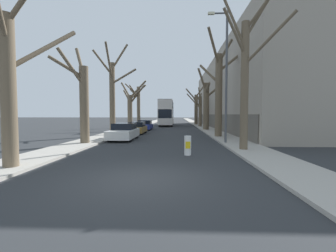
{
  "coord_description": "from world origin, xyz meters",
  "views": [
    {
      "loc": [
        1.22,
        -7.07,
        2.09
      ],
      "look_at": [
        -0.31,
        29.64,
        0.2
      ],
      "focal_mm": 24.0,
      "sensor_mm": 36.0,
      "label": 1
    }
  ],
  "objects_px": {
    "street_tree_left_4": "(138,105)",
    "lamp_post": "(225,72)",
    "parked_car_1": "(137,128)",
    "street_tree_left_0": "(8,79)",
    "street_tree_right_0": "(246,75)",
    "street_tree_right_1": "(219,90)",
    "street_tree_right_3": "(199,110)",
    "street_tree_left_3": "(131,107)",
    "parked_car_0": "(124,132)",
    "street_tree_right_4": "(196,107)",
    "street_tree_left_1": "(83,100)",
    "double_decker_bus": "(166,112)",
    "street_tree_left_2": "(113,94)",
    "parked_car_2": "(145,125)",
    "traffic_bollard": "(188,146)",
    "street_tree_right_2": "(207,104)"
  },
  "relations": [
    {
      "from": "street_tree_right_0",
      "to": "parked_car_1",
      "type": "xyz_separation_m",
      "value": [
        -8.22,
        11.46,
        -3.69
      ]
    },
    {
      "from": "parked_car_1",
      "to": "parked_car_2",
      "type": "bearing_deg",
      "value": 90.0
    },
    {
      "from": "street_tree_right_4",
      "to": "double_decker_bus",
      "type": "bearing_deg",
      "value": -149.97
    },
    {
      "from": "street_tree_right_0",
      "to": "double_decker_bus",
      "type": "distance_m",
      "value": 29.88
    },
    {
      "from": "parked_car_0",
      "to": "traffic_bollard",
      "type": "bearing_deg",
      "value": -54.3
    },
    {
      "from": "street_tree_left_0",
      "to": "double_decker_bus",
      "type": "bearing_deg",
      "value": 82.7
    },
    {
      "from": "street_tree_left_3",
      "to": "parked_car_1",
      "type": "distance_m",
      "value": 5.9
    },
    {
      "from": "street_tree_left_1",
      "to": "street_tree_right_4",
      "type": "distance_m",
      "value": 31.82
    },
    {
      "from": "street_tree_left_3",
      "to": "street_tree_right_4",
      "type": "height_order",
      "value": "street_tree_right_4"
    },
    {
      "from": "street_tree_right_3",
      "to": "double_decker_bus",
      "type": "distance_m",
      "value": 7.21
    },
    {
      "from": "street_tree_left_3",
      "to": "parked_car_2",
      "type": "xyz_separation_m",
      "value": [
        1.68,
        0.99,
        -2.4
      ]
    },
    {
      "from": "street_tree_right_1",
      "to": "parked_car_0",
      "type": "relative_size",
      "value": 2.02
    },
    {
      "from": "street_tree_left_2",
      "to": "street_tree_right_1",
      "type": "relative_size",
      "value": 0.97
    },
    {
      "from": "street_tree_left_3",
      "to": "parked_car_0",
      "type": "xyz_separation_m",
      "value": [
        1.68,
        -10.94,
        -2.38
      ]
    },
    {
      "from": "street_tree_left_1",
      "to": "street_tree_left_3",
      "type": "height_order",
      "value": "street_tree_left_1"
    },
    {
      "from": "lamp_post",
      "to": "parked_car_2",
      "type": "bearing_deg",
      "value": 118.28
    },
    {
      "from": "parked_car_1",
      "to": "street_tree_left_0",
      "type": "bearing_deg",
      "value": -96.9
    },
    {
      "from": "street_tree_right_0",
      "to": "street_tree_left_2",
      "type": "bearing_deg",
      "value": 138.0
    },
    {
      "from": "street_tree_right_4",
      "to": "street_tree_right_1",
      "type": "bearing_deg",
      "value": -90.18
    },
    {
      "from": "street_tree_left_4",
      "to": "street_tree_right_4",
      "type": "height_order",
      "value": "street_tree_right_4"
    },
    {
      "from": "parked_car_1",
      "to": "street_tree_left_4",
      "type": "bearing_deg",
      "value": 99.32
    },
    {
      "from": "street_tree_left_3",
      "to": "lamp_post",
      "type": "bearing_deg",
      "value": -54.89
    },
    {
      "from": "double_decker_bus",
      "to": "parked_car_0",
      "type": "xyz_separation_m",
      "value": [
        -2.39,
        -23.63,
        -1.97
      ]
    },
    {
      "from": "parked_car_1",
      "to": "lamp_post",
      "type": "distance_m",
      "value": 12.21
    },
    {
      "from": "street_tree_left_3",
      "to": "street_tree_right_1",
      "type": "height_order",
      "value": "street_tree_right_1"
    },
    {
      "from": "street_tree_right_3",
      "to": "street_tree_left_3",
      "type": "bearing_deg",
      "value": -139.64
    },
    {
      "from": "parked_car_0",
      "to": "parked_car_1",
      "type": "bearing_deg",
      "value": 90.0
    },
    {
      "from": "street_tree_right_3",
      "to": "lamp_post",
      "type": "distance_m",
      "value": 21.85
    },
    {
      "from": "street_tree_right_1",
      "to": "street_tree_right_4",
      "type": "relative_size",
      "value": 1.09
    },
    {
      "from": "parked_car_2",
      "to": "traffic_bollard",
      "type": "relative_size",
      "value": 4.24
    },
    {
      "from": "parked_car_2",
      "to": "street_tree_left_3",
      "type": "bearing_deg",
      "value": -149.62
    },
    {
      "from": "street_tree_left_2",
      "to": "lamp_post",
      "type": "relative_size",
      "value": 0.98
    },
    {
      "from": "street_tree_right_0",
      "to": "street_tree_right_1",
      "type": "xyz_separation_m",
      "value": [
        -0.06,
        7.78,
        -0.04
      ]
    },
    {
      "from": "street_tree_right_0",
      "to": "double_decker_bus",
      "type": "relative_size",
      "value": 0.86
    },
    {
      "from": "street_tree_left_3",
      "to": "parked_car_2",
      "type": "bearing_deg",
      "value": 30.38
    },
    {
      "from": "street_tree_left_3",
      "to": "street_tree_right_4",
      "type": "distance_m",
      "value": 18.9
    },
    {
      "from": "parked_car_0",
      "to": "parked_car_1",
      "type": "relative_size",
      "value": 1.09
    },
    {
      "from": "street_tree_left_1",
      "to": "street_tree_right_4",
      "type": "xyz_separation_m",
      "value": [
        10.38,
        30.07,
        0.43
      ]
    },
    {
      "from": "street_tree_right_1",
      "to": "street_tree_right_2",
      "type": "bearing_deg",
      "value": 89.38
    },
    {
      "from": "street_tree_right_0",
      "to": "street_tree_right_1",
      "type": "height_order",
      "value": "street_tree_right_1"
    },
    {
      "from": "street_tree_left_1",
      "to": "traffic_bollard",
      "type": "height_order",
      "value": "street_tree_left_1"
    },
    {
      "from": "double_decker_bus",
      "to": "street_tree_left_4",
      "type": "bearing_deg",
      "value": -127.28
    },
    {
      "from": "street_tree_left_1",
      "to": "parked_car_1",
      "type": "bearing_deg",
      "value": 76.45
    },
    {
      "from": "street_tree_left_1",
      "to": "parked_car_1",
      "type": "relative_size",
      "value": 1.63
    },
    {
      "from": "double_decker_bus",
      "to": "lamp_post",
      "type": "height_order",
      "value": "lamp_post"
    },
    {
      "from": "street_tree_left_3",
      "to": "double_decker_bus",
      "type": "relative_size",
      "value": 0.61
    },
    {
      "from": "street_tree_left_4",
      "to": "traffic_bollard",
      "type": "distance_m",
      "value": 25.94
    },
    {
      "from": "street_tree_left_4",
      "to": "lamp_post",
      "type": "relative_size",
      "value": 0.76
    },
    {
      "from": "street_tree_right_2",
      "to": "lamp_post",
      "type": "xyz_separation_m",
      "value": [
        -0.51,
        -13.77,
        1.56
      ]
    },
    {
      "from": "street_tree_right_4",
      "to": "parked_car_0",
      "type": "relative_size",
      "value": 1.86
    }
  ]
}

